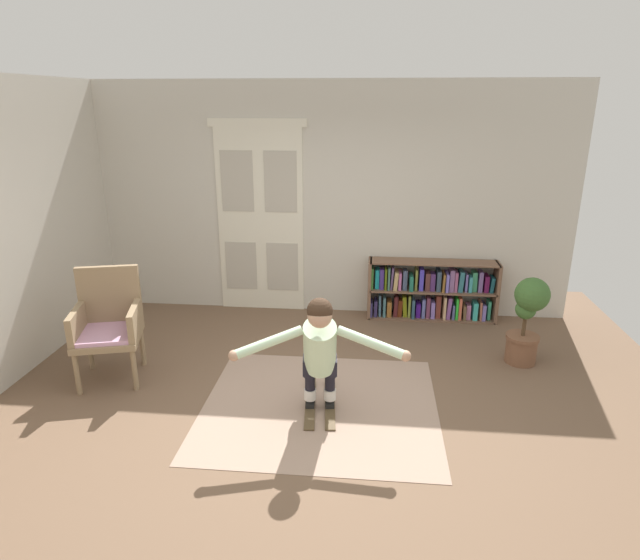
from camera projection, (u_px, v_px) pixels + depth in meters
ground_plane at (307, 416)px, 4.76m from camera, size 7.20×7.20×0.00m
back_wall at (331, 201)px, 6.75m from camera, size 6.00×0.10×2.90m
double_door at (260, 218)px, 6.85m from camera, size 1.22×0.05×2.45m
rug at (320, 406)px, 4.91m from camera, size 2.12×1.93×0.01m
bookshelf at (430, 292)px, 6.79m from camera, size 1.61×0.30×0.76m
wicker_chair at (108, 322)px, 5.28m from camera, size 0.74×0.74×1.10m
potted_plant at (527, 316)px, 5.55m from camera, size 0.36×0.43×0.97m
skis_pair at (320, 402)px, 4.93m from camera, size 0.35×0.84×0.07m
person_skier at (320, 346)px, 4.52m from camera, size 1.44×0.69×1.10m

